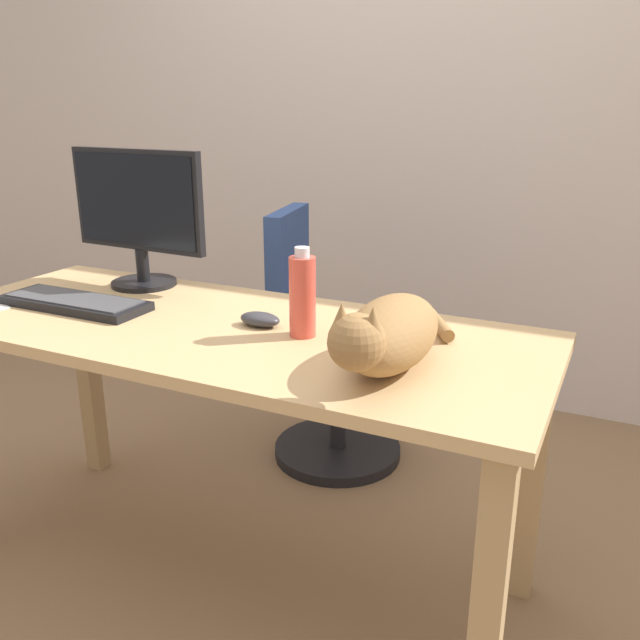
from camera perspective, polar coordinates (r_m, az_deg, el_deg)
The scene contains 9 objects.
ground_plane at distance 2.08m, azimuth -7.46°, elevation -20.51°, with size 8.00×8.00×0.00m, color #846647.
back_wall at distance 3.02m, azimuth 8.24°, elevation 18.07°, with size 6.00×0.04×2.60m, color beige.
desk at distance 1.75m, azimuth -8.32°, elevation -3.68°, with size 1.66×0.66×0.75m.
office_chair at distance 2.45m, azimuth 0.41°, elevation -2.96°, with size 0.49×0.48×0.94m.
monitor at distance 2.10m, azimuth -15.43°, elevation 8.89°, with size 0.48×0.20×0.41m.
keyboard at distance 1.97m, azimuth -20.41°, elevation 1.43°, with size 0.44×0.15×0.03m.
cat at distance 1.40m, azimuth 5.94°, elevation -1.17°, with size 0.19×0.61×0.20m.
computer_mouse at distance 1.69m, azimuth -5.19°, elevation 0.06°, with size 0.11×0.06×0.04m, color #333338.
water_bottle at distance 1.59m, azimuth -1.52°, elevation 2.13°, with size 0.06×0.06×0.22m.
Camera 1 is at (0.93, -1.34, 1.29)m, focal length 37.12 mm.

